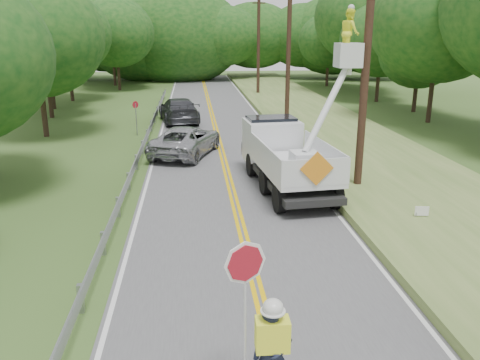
{
  "coord_description": "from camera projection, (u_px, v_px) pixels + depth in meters",
  "views": [
    {
      "loc": [
        -1.47,
        -9.05,
        6.13
      ],
      "look_at": [
        0.0,
        6.0,
        1.5
      ],
      "focal_mm": 36.6,
      "sensor_mm": 36.0,
      "label": 1
    }
  ],
  "objects": [
    {
      "name": "treeline_left",
      "position": [
        70.0,
        39.0,
        37.36
      ],
      "size": [
        11.07,
        54.63,
        10.26
      ],
      "color": "#332319",
      "rests_on": "ground"
    },
    {
      "name": "yard_sign",
      "position": [
        422.0,
        212.0,
        15.95
      ],
      "size": [
        0.45,
        0.09,
        0.65
      ],
      "color": "white",
      "rests_on": "ground"
    },
    {
      "name": "road",
      "position": [
        224.0,
        161.0,
        23.87
      ],
      "size": [
        7.2,
        96.0,
        0.03
      ],
      "color": "#4F4F51",
      "rests_on": "ground"
    },
    {
      "name": "suv_darkgrey",
      "position": [
        179.0,
        110.0,
        33.89
      ],
      "size": [
        3.21,
        6.06,
        1.67
      ],
      "primitive_type": "imported",
      "rotation": [
        0.0,
        0.0,
        3.3
      ],
      "color": "#36373D",
      "rests_on": "road"
    },
    {
      "name": "suv_silver",
      "position": [
        186.0,
        140.0,
        24.98
      ],
      "size": [
        4.11,
        5.86,
        1.48
      ],
      "primitive_type": "imported",
      "rotation": [
        0.0,
        0.0,
        2.8
      ],
      "color": "#A2A3A8",
      "rests_on": "road"
    },
    {
      "name": "bucket_truck",
      "position": [
        285.0,
        146.0,
        20.22
      ],
      "size": [
        3.96,
        7.25,
        6.88
      ],
      "color": "black",
      "rests_on": "road"
    },
    {
      "name": "treeline_right",
      "position": [
        423.0,
        27.0,
        36.33
      ],
      "size": [
        11.93,
        52.1,
        11.8
      ],
      "color": "#332319",
      "rests_on": "ground"
    },
    {
      "name": "ground",
      "position": [
        267.0,
        327.0,
        10.55
      ],
      "size": [
        140.0,
        140.0,
        0.0
      ],
      "primitive_type": "plane",
      "color": "#384F1E",
      "rests_on": "ground"
    },
    {
      "name": "tall_grass_verge",
      "position": [
        365.0,
        155.0,
        24.49
      ],
      "size": [
        7.0,
        96.0,
        0.3
      ],
      "primitive_type": "cube",
      "color": "#526F31",
      "rests_on": "ground"
    },
    {
      "name": "guardrail",
      "position": [
        142.0,
        148.0,
        24.2
      ],
      "size": [
        0.18,
        48.0,
        0.77
      ],
      "color": "#919399",
      "rests_on": "ground"
    },
    {
      "name": "treeline_horizon",
      "position": [
        196.0,
        36.0,
        62.34
      ],
      "size": [
        56.22,
        13.23,
        12.56
      ],
      "color": "#0F4214",
      "rests_on": "ground"
    },
    {
      "name": "utility_poles",
      "position": [
        314.0,
        48.0,
        25.66
      ],
      "size": [
        1.6,
        43.3,
        10.0
      ],
      "color": "black",
      "rests_on": "ground"
    },
    {
      "name": "stop_sign_permanent",
      "position": [
        136.0,
        113.0,
        29.49
      ],
      "size": [
        0.34,
        0.32,
        2.1
      ],
      "color": "#919399",
      "rests_on": "ground"
    },
    {
      "name": "flagger",
      "position": [
        271.0,
        348.0,
        8.11
      ],
      "size": [
        1.13,
        0.45,
        2.99
      ],
      "color": "#191E33",
      "rests_on": "road"
    }
  ]
}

